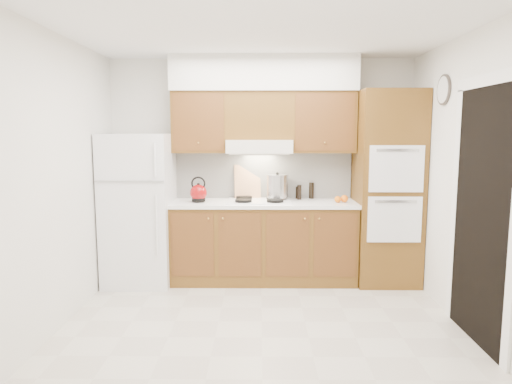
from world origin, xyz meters
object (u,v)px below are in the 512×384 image
Objects in this scene: oven_cabinet at (387,188)px; kettle at (198,193)px; fridge at (140,209)px; stock_pot at (277,186)px.

oven_cabinet is 2.16m from kettle.
stock_pot is (1.59, 0.18, 0.24)m from fridge.
oven_cabinet is (2.85, 0.03, 0.24)m from fridge.
stock_pot is at bearing 173.27° from oven_cabinet.
fridge is 2.86m from oven_cabinet.
fridge is 8.89× the size of kettle.
stock_pot is (0.91, 0.17, 0.06)m from kettle.
kettle is at bearing -179.43° from oven_cabinet.
kettle is (-2.16, -0.02, -0.05)m from oven_cabinet.
oven_cabinet is at bearing 0.70° from fridge.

